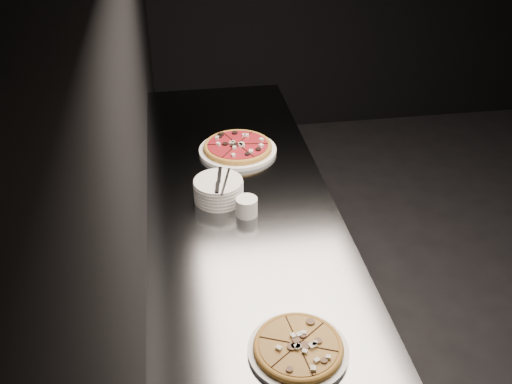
{
  "coord_description": "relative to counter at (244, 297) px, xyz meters",
  "views": [
    {
      "loc": [
        -2.36,
        -1.81,
        2.2
      ],
      "look_at": [
        -2.08,
        -0.02,
        1.01
      ],
      "focal_mm": 40.0,
      "sensor_mm": 36.0,
      "label": 1
    }
  ],
  "objects": [
    {
      "name": "counter",
      "position": [
        0.0,
        0.0,
        0.0
      ],
      "size": [
        0.74,
        2.44,
        0.92
      ],
      "color": "slate",
      "rests_on": "floor"
    },
    {
      "name": "ramekin",
      "position": [
        0.01,
        -0.03,
        0.5
      ],
      "size": [
        0.08,
        0.08,
        0.07
      ],
      "color": "white",
      "rests_on": "counter"
    },
    {
      "name": "plate_stack",
      "position": [
        -0.08,
        0.09,
        0.5
      ],
      "size": [
        0.2,
        0.2,
        0.09
      ],
      "color": "white",
      "rests_on": "counter"
    },
    {
      "name": "pizza_tomato",
      "position": [
        0.04,
        0.47,
        0.48
      ],
      "size": [
        0.35,
        0.35,
        0.04
      ],
      "rotation": [
        0.0,
        0.0,
        -0.11
      ],
      "color": "white",
      "rests_on": "counter"
    },
    {
      "name": "wall_left",
      "position": [
        -0.37,
        0.0,
        0.94
      ],
      "size": [
        0.02,
        5.0,
        2.8
      ],
      "primitive_type": "cube",
      "color": "black",
      "rests_on": "floor"
    },
    {
      "name": "cutlery",
      "position": [
        -0.08,
        0.08,
        0.55
      ],
      "size": [
        0.1,
        0.2,
        0.01
      ],
      "rotation": [
        0.0,
        0.0,
        -0.16
      ],
      "color": "silver",
      "rests_on": "plate_stack"
    },
    {
      "name": "pizza_mushroom",
      "position": [
        0.06,
        -0.73,
        0.48
      ],
      "size": [
        0.34,
        0.34,
        0.03
      ],
      "rotation": [
        0.0,
        0.0,
        -0.4
      ],
      "color": "white",
      "rests_on": "counter"
    }
  ]
}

